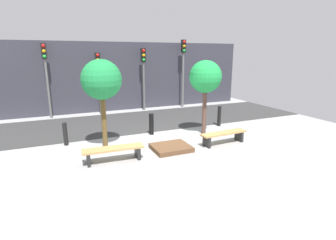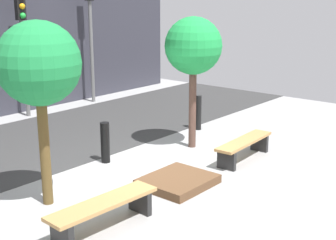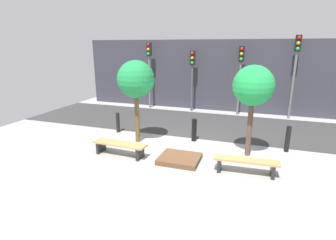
% 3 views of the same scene
% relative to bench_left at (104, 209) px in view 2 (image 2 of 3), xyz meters
% --- Properties ---
extents(ground_plane, '(18.00, 18.00, 0.00)m').
position_rel_bench_left_xyz_m(ground_plane, '(2.09, 1.07, -0.33)').
color(ground_plane, '#959595').
extents(road_strip, '(18.00, 4.31, 0.01)m').
position_rel_bench_left_xyz_m(road_strip, '(2.09, 4.64, -0.33)').
color(road_strip, '#333333').
rests_on(road_strip, ground).
extents(bench_left, '(1.94, 0.56, 0.46)m').
position_rel_bench_left_xyz_m(bench_left, '(0.00, 0.00, 0.00)').
color(bench_left, black).
rests_on(bench_left, ground).
extents(bench_right, '(1.90, 0.50, 0.46)m').
position_rel_bench_left_xyz_m(bench_right, '(4.19, 0.00, -0.00)').
color(bench_right, black).
rests_on(bench_right, ground).
extents(planter_bed, '(1.31, 1.13, 0.16)m').
position_rel_bench_left_xyz_m(planter_bed, '(2.09, 0.20, -0.25)').
color(planter_bed, brown).
rests_on(planter_bed, ground).
extents(tree_behind_left_bench, '(1.40, 1.40, 3.17)m').
position_rel_bench_left_xyz_m(tree_behind_left_bench, '(0.00, 1.45, 2.10)').
color(tree_behind_left_bench, brown).
rests_on(tree_behind_left_bench, ground).
extents(tree_behind_right_bench, '(1.33, 1.33, 3.10)m').
position_rel_bench_left_xyz_m(tree_behind_right_bench, '(4.19, 1.45, 2.06)').
color(tree_behind_right_bench, brown).
rests_on(tree_behind_right_bench, ground).
extents(bollard_left, '(0.20, 0.20, 0.90)m').
position_rel_bench_left_xyz_m(bollard_left, '(2.09, 2.23, 0.11)').
color(bollard_left, black).
rests_on(bollard_left, ground).
extents(bollard_center, '(0.17, 0.17, 0.95)m').
position_rel_bench_left_xyz_m(bollard_center, '(5.50, 2.23, 0.14)').
color(bollard_center, black).
rests_on(bollard_center, ground).
extents(traffic_light_mid_east, '(0.28, 0.27, 3.64)m').
position_rel_bench_left_xyz_m(traffic_light_mid_east, '(3.40, 7.08, 2.18)').
color(traffic_light_mid_east, '#5C5C5C').
rests_on(traffic_light_mid_east, ground).
extents(traffic_light_east, '(0.28, 0.27, 4.17)m').
position_rel_bench_left_xyz_m(traffic_light_east, '(6.01, 7.08, 2.52)').
color(traffic_light_east, slate).
rests_on(traffic_light_east, ground).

